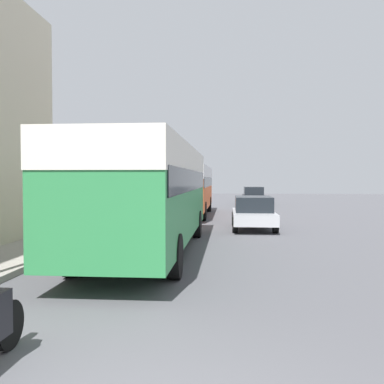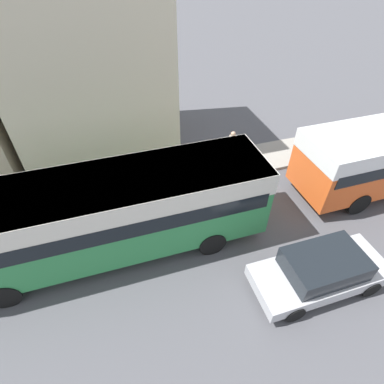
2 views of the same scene
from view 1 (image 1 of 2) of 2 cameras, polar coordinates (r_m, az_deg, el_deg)
name	(u,v)px [view 1 (image 1 of 2)]	position (r m, az deg, el deg)	size (l,w,h in m)	color
bus_lead	(150,184)	(12.79, -5.59, 1.06)	(2.60, 10.85, 3.14)	#2D8447
bus_following	(187,184)	(25.43, -0.64, 1.13)	(2.60, 9.94, 2.92)	#EA5B23
car_crossing	(253,212)	(18.84, 8.18, -2.65)	(1.84, 4.38, 1.42)	#B7B7BC
car_far_curb	(254,195)	(36.42, 8.21, -0.46)	(1.87, 3.87, 1.51)	black
pedestrian_walking_away	(99,204)	(19.50, -12.32, -1.61)	(0.37, 0.37, 1.76)	#232838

